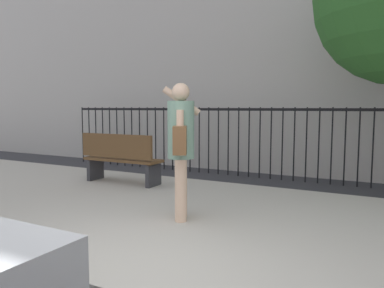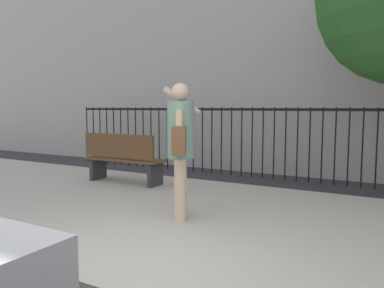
% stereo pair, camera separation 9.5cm
% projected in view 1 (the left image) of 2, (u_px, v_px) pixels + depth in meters
% --- Properties ---
extents(sidewalk, '(28.00, 4.40, 0.15)m').
position_uv_depth(sidewalk, '(218.00, 223.00, 4.91)').
color(sidewalk, '#B2ADA3').
rests_on(sidewalk, ground).
extents(iron_fence, '(12.03, 0.04, 1.60)m').
position_uv_depth(iron_fence, '(288.00, 134.00, 8.07)').
color(iron_fence, black).
rests_on(iron_fence, ground).
extents(pedestrian_on_phone, '(0.59, 0.73, 1.75)m').
position_uv_depth(pedestrian_on_phone, '(181.00, 141.00, 4.72)').
color(pedestrian_on_phone, beige).
rests_on(pedestrian_on_phone, sidewalk).
extents(street_bench, '(1.60, 0.45, 0.95)m').
position_uv_depth(street_bench, '(120.00, 157.00, 7.07)').
color(street_bench, brown).
rests_on(street_bench, sidewalk).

